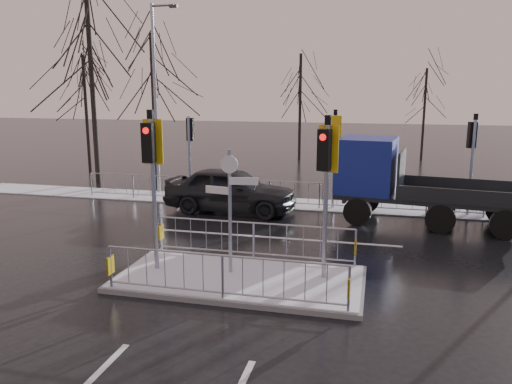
% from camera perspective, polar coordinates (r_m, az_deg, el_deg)
% --- Properties ---
extents(ground, '(120.00, 120.00, 0.00)m').
position_cam_1_polar(ground, '(12.45, -1.84, -10.16)').
color(ground, black).
rests_on(ground, ground).
extents(snow_verge, '(30.00, 2.00, 0.04)m').
position_cam_1_polar(snow_verge, '(20.50, 4.64, -1.36)').
color(snow_verge, white).
rests_on(snow_verge, ground).
extents(lane_markings, '(8.00, 11.38, 0.01)m').
position_cam_1_polar(lane_markings, '(12.15, -2.27, -10.70)').
color(lane_markings, silver).
rests_on(lane_markings, ground).
extents(traffic_island, '(6.00, 3.04, 4.15)m').
position_cam_1_polar(traffic_island, '(12.32, -1.89, -8.45)').
color(traffic_island, slate).
rests_on(traffic_island, ground).
extents(far_kerb_fixtures, '(18.00, 0.65, 3.83)m').
position_cam_1_polar(far_kerb_fixtures, '(19.76, 5.29, 1.09)').
color(far_kerb_fixtures, '#8F929C').
rests_on(far_kerb_fixtures, ground).
extents(car_far_lane, '(5.15, 2.30, 1.72)m').
position_cam_1_polar(car_far_lane, '(19.09, -2.90, 0.27)').
color(car_far_lane, black).
rests_on(car_far_lane, ground).
extents(flatbed_truck, '(6.61, 3.11, 2.95)m').
position_cam_1_polar(flatbed_truck, '(18.23, 15.31, 1.59)').
color(flatbed_truck, black).
rests_on(flatbed_truck, ground).
extents(tree_near_a, '(4.75, 4.75, 8.97)m').
position_cam_1_polar(tree_near_a, '(26.03, -18.42, 14.36)').
color(tree_near_a, black).
rests_on(tree_near_a, ground).
extents(tree_near_b, '(4.00, 4.00, 7.55)m').
position_cam_1_polar(tree_near_b, '(26.12, -11.72, 12.57)').
color(tree_near_b, black).
rests_on(tree_near_b, ground).
extents(tree_near_c, '(3.50, 3.50, 6.61)m').
position_cam_1_polar(tree_near_c, '(29.17, -18.97, 10.80)').
color(tree_near_c, black).
rests_on(tree_near_c, ground).
extents(tree_far_a, '(3.75, 3.75, 7.08)m').
position_cam_1_polar(tree_far_a, '(33.52, 5.09, 11.96)').
color(tree_far_a, black).
rests_on(tree_far_a, ground).
extents(tree_far_b, '(3.25, 3.25, 6.14)m').
position_cam_1_polar(tree_far_b, '(35.24, 18.77, 10.33)').
color(tree_far_b, black).
rests_on(tree_far_b, ground).
extents(street_lamp_left, '(1.25, 0.18, 8.20)m').
position_cam_1_polar(street_lamp_left, '(22.74, -11.30, 11.10)').
color(street_lamp_left, '#8F929C').
rests_on(street_lamp_left, ground).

